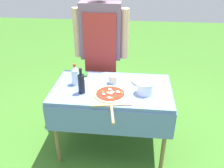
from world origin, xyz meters
TOP-DOWN VIEW (x-y plane):
  - ground_plane at (0.00, 0.00)m, footprint 12.00×12.00m
  - prep_table at (0.00, 0.00)m, footprint 1.22×0.72m
  - person_cook at (-0.19, 0.59)m, footprint 0.65×0.22m
  - pizza_on_peel at (0.00, -0.18)m, footprint 0.42×0.65m
  - oil_bottle at (-0.28, -0.13)m, footprint 0.07×0.07m
  - water_bottle at (-0.38, 0.03)m, footprint 0.08×0.08m
  - herb_container at (-0.36, 0.22)m, footprint 0.22×0.19m
  - mixing_tub at (0.33, -0.08)m, footprint 0.16×0.16m
  - plate_stack at (0.31, 0.15)m, footprint 0.24×0.24m
  - sauce_jar at (-0.00, 0.10)m, footprint 0.09×0.09m

SIDE VIEW (x-z plane):
  - ground_plane at x=0.00m, z-range 0.00..0.00m
  - prep_table at x=0.00m, z-range 0.30..1.07m
  - plate_stack at x=0.31m, z-range 0.78..0.80m
  - pizza_on_peel at x=0.00m, z-range 0.77..0.82m
  - herb_container at x=-0.36m, z-range 0.78..0.83m
  - sauce_jar at x=0.00m, z-range 0.77..0.86m
  - mixing_tub at x=0.33m, z-range 0.78..0.89m
  - oil_bottle at x=-0.28m, z-range 0.75..1.01m
  - water_bottle at x=-0.38m, z-range 0.77..0.99m
  - person_cook at x=-0.19m, z-range 0.16..1.88m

